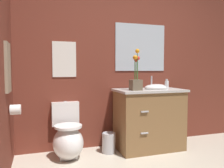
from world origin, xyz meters
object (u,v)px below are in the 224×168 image
at_px(flower_vase, 136,78).
at_px(wall_mirror, 140,48).
at_px(soap_bottle, 167,85).
at_px(wall_poster, 64,59).
at_px(hanging_towel, 8,68).
at_px(trash_bin, 109,143).
at_px(toilet_paper_roll, 15,110).
at_px(vanity_cabinet, 149,118).
at_px(toilet, 68,138).

xyz_separation_m(flower_vase, wall_mirror, (0.24, 0.38, 0.44)).
relative_size(soap_bottle, wall_poster, 0.30).
height_order(soap_bottle, hanging_towel, hanging_towel).
relative_size(soap_bottle, trash_bin, 0.53).
bearing_deg(toilet_paper_roll, vanity_cabinet, 5.64).
distance_m(soap_bottle, wall_poster, 1.45).
height_order(wall_mirror, hanging_towel, wall_mirror).
bearing_deg(toilet_paper_roll, hanging_towel, -120.47).
bearing_deg(toilet, flower_vase, -7.44).
bearing_deg(trash_bin, wall_poster, 152.59).
bearing_deg(toilet_paper_roll, toilet, 18.51).
bearing_deg(soap_bottle, hanging_towel, -175.00).
relative_size(flower_vase, trash_bin, 2.01).
xyz_separation_m(vanity_cabinet, toilet_paper_roll, (-1.72, -0.17, 0.25)).
relative_size(trash_bin, toilet_paper_roll, 2.47).
xyz_separation_m(soap_bottle, wall_mirror, (-0.22, 0.38, 0.54)).
height_order(flower_vase, wall_poster, wall_poster).
height_order(vanity_cabinet, wall_poster, wall_poster).
height_order(soap_bottle, trash_bin, soap_bottle).
bearing_deg(hanging_towel, vanity_cabinet, 8.43).
height_order(flower_vase, trash_bin, flower_vase).
distance_m(vanity_cabinet, soap_bottle, 0.53).
xyz_separation_m(vanity_cabinet, hanging_towel, (-1.78, -0.26, 0.71)).
bearing_deg(wall_poster, toilet_paper_roll, -141.67).
relative_size(vanity_cabinet, trash_bin, 3.77).
relative_size(toilet, vanity_cabinet, 0.67).
bearing_deg(soap_bottle, flower_vase, -179.88).
relative_size(wall_mirror, toilet_paper_roll, 7.27).
bearing_deg(toilet_paper_roll, flower_vase, 3.12).
xyz_separation_m(vanity_cabinet, soap_bottle, (0.22, -0.09, 0.47)).
relative_size(trash_bin, hanging_towel, 0.52).
height_order(soap_bottle, toilet_paper_roll, soap_bottle).
xyz_separation_m(toilet, wall_poster, (0.00, 0.27, 1.01)).
height_order(wall_poster, toilet_paper_roll, wall_poster).
height_order(vanity_cabinet, wall_mirror, wall_mirror).
distance_m(vanity_cabinet, wall_poster, 1.43).
height_order(trash_bin, hanging_towel, hanging_towel).
bearing_deg(toilet_paper_roll, trash_bin, 9.17).
bearing_deg(vanity_cabinet, wall_poster, 165.48).
bearing_deg(trash_bin, flower_vase, -16.43).
xyz_separation_m(wall_poster, hanging_towel, (-0.64, -0.56, -0.12)).
relative_size(toilet, trash_bin, 2.54).
relative_size(flower_vase, wall_poster, 1.14).
distance_m(flower_vase, wall_mirror, 0.63).
bearing_deg(trash_bin, soap_bottle, -7.07).
relative_size(toilet, wall_poster, 1.44).
height_order(soap_bottle, wall_mirror, wall_mirror).
relative_size(vanity_cabinet, hanging_towel, 1.97).
relative_size(toilet, flower_vase, 1.26).
relative_size(toilet, soap_bottle, 4.78).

